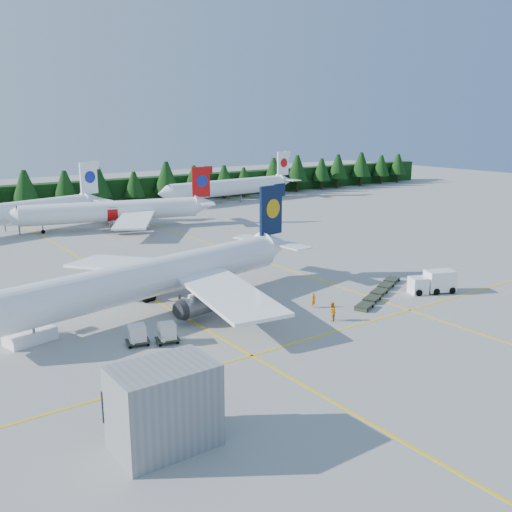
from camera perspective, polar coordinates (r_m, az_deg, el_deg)
ground at (r=60.88m, az=7.16°, el=-4.98°), size 320.00×320.00×0.00m
taxi_stripe_a at (r=69.91m, az=-12.79°, el=-2.77°), size 0.25×120.00×0.01m
taxi_stripe_b at (r=79.40m, az=0.59°, el=-0.48°), size 0.25×120.00×0.01m
taxi_stripe_cross at (r=56.88m, az=11.27°, el=-6.48°), size 80.00×0.25×0.01m
treeline_hedge at (r=131.34m, az=-17.86°, el=5.77°), size 220.00×4.00×6.00m
terminal_building at (r=35.39m, az=-9.19°, el=-14.63°), size 6.00×4.00×5.20m
airliner_navy at (r=58.65m, az=-10.93°, el=-2.33°), size 38.98×31.78×11.43m
airliner_red at (r=105.30m, az=-14.59°, el=4.32°), size 35.84×29.13×10.60m
airliner_far_right at (r=136.00m, az=-3.19°, el=6.85°), size 38.57×6.59×11.21m
airstairs at (r=54.73m, az=-21.83°, el=-7.12°), size 4.58×6.22×3.76m
service_truck at (r=67.69m, az=17.21°, el=-2.49°), size 5.53×3.72×2.51m
dolly_train at (r=65.59m, az=12.21°, el=-3.44°), size 12.58×7.25×0.13m
uld_pair at (r=51.03m, az=-10.33°, el=-7.57°), size 4.64×3.03×1.53m
crew_a at (r=59.99m, az=5.77°, el=-4.39°), size 0.69×0.54×1.67m
crew_b at (r=56.28m, az=7.60°, el=-5.55°), size 1.15×1.13×1.87m
crew_c at (r=71.80m, az=17.16°, el=-1.96°), size 0.53×0.71×1.60m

